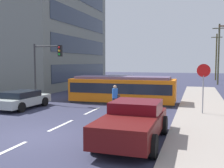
{
  "coord_description": "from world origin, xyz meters",
  "views": [
    {
      "loc": [
        6.29,
        -9.25,
        3.12
      ],
      "look_at": [
        0.58,
        8.32,
        1.57
      ],
      "focal_mm": 41.79,
      "sensor_mm": 36.0,
      "label": 1
    }
  ],
  "objects_px": {
    "streetcar_tram": "(123,89)",
    "pickup_truck_parked": "(133,122)",
    "utility_pole_distant": "(216,56)",
    "pedestrian_crossing": "(115,97)",
    "stop_sign": "(203,78)",
    "parked_sedan_mid": "(22,99)",
    "utility_pole_far": "(219,53)",
    "city_bus": "(114,84)",
    "traffic_light_mast": "(46,62)"
  },
  "relations": [
    {
      "from": "streetcar_tram",
      "to": "pickup_truck_parked",
      "type": "xyz_separation_m",
      "value": [
        3.1,
        -9.47,
        -0.26
      ]
    },
    {
      "from": "pickup_truck_parked",
      "to": "utility_pole_distant",
      "type": "bearing_deg",
      "value": 81.96
    },
    {
      "from": "pedestrian_crossing",
      "to": "stop_sign",
      "type": "xyz_separation_m",
      "value": [
        5.26,
        0.28,
        1.25
      ]
    },
    {
      "from": "pickup_truck_parked",
      "to": "utility_pole_distant",
      "type": "xyz_separation_m",
      "value": [
        5.46,
        38.65,
        3.37
      ]
    },
    {
      "from": "parked_sedan_mid",
      "to": "stop_sign",
      "type": "xyz_separation_m",
      "value": [
        11.56,
        1.22,
        1.57
      ]
    },
    {
      "from": "stop_sign",
      "to": "utility_pole_far",
      "type": "relative_size",
      "value": 0.34
    },
    {
      "from": "stop_sign",
      "to": "utility_pole_far",
      "type": "height_order",
      "value": "utility_pole_far"
    },
    {
      "from": "utility_pole_far",
      "to": "pickup_truck_parked",
      "type": "bearing_deg",
      "value": -100.0
    },
    {
      "from": "pedestrian_crossing",
      "to": "utility_pole_far",
      "type": "xyz_separation_m",
      "value": [
        7.71,
        23.22,
        3.41
      ]
    },
    {
      "from": "streetcar_tram",
      "to": "utility_pole_distant",
      "type": "xyz_separation_m",
      "value": [
        8.56,
        29.18,
        3.12
      ]
    },
    {
      "from": "pickup_truck_parked",
      "to": "utility_pole_distant",
      "type": "distance_m",
      "value": 39.17
    },
    {
      "from": "pedestrian_crossing",
      "to": "utility_pole_distant",
      "type": "distance_m",
      "value": 33.9
    },
    {
      "from": "city_bus",
      "to": "utility_pole_distant",
      "type": "relative_size",
      "value": 0.68
    },
    {
      "from": "pedestrian_crossing",
      "to": "parked_sedan_mid",
      "type": "xyz_separation_m",
      "value": [
        -6.29,
        -0.94,
        -0.32
      ]
    },
    {
      "from": "city_bus",
      "to": "pickup_truck_parked",
      "type": "xyz_separation_m",
      "value": [
        5.37,
        -14.56,
        -0.22
      ]
    },
    {
      "from": "utility_pole_distant",
      "to": "utility_pole_far",
      "type": "bearing_deg",
      "value": -91.99
    },
    {
      "from": "streetcar_tram",
      "to": "pedestrian_crossing",
      "type": "height_order",
      "value": "streetcar_tram"
    },
    {
      "from": "pickup_truck_parked",
      "to": "pedestrian_crossing",
      "type": "bearing_deg",
      "value": 113.69
    },
    {
      "from": "pickup_truck_parked",
      "to": "parked_sedan_mid",
      "type": "bearing_deg",
      "value": 150.94
    },
    {
      "from": "city_bus",
      "to": "traffic_light_mast",
      "type": "distance_m",
      "value": 8.01
    },
    {
      "from": "traffic_light_mast",
      "to": "city_bus",
      "type": "bearing_deg",
      "value": 64.93
    },
    {
      "from": "pickup_truck_parked",
      "to": "stop_sign",
      "type": "bearing_deg",
      "value": 66.42
    },
    {
      "from": "pedestrian_crossing",
      "to": "city_bus",
      "type": "bearing_deg",
      "value": 107.8
    },
    {
      "from": "parked_sedan_mid",
      "to": "utility_pole_distant",
      "type": "xyz_separation_m",
      "value": [
        14.33,
        33.72,
        3.55
      ]
    },
    {
      "from": "streetcar_tram",
      "to": "traffic_light_mast",
      "type": "relative_size",
      "value": 1.78
    },
    {
      "from": "utility_pole_far",
      "to": "utility_pole_distant",
      "type": "bearing_deg",
      "value": 88.01
    },
    {
      "from": "city_bus",
      "to": "parked_sedan_mid",
      "type": "height_order",
      "value": "city_bus"
    },
    {
      "from": "city_bus",
      "to": "streetcar_tram",
      "type": "bearing_deg",
      "value": -66.02
    },
    {
      "from": "traffic_light_mast",
      "to": "utility_pole_distant",
      "type": "relative_size",
      "value": 0.57
    },
    {
      "from": "city_bus",
      "to": "parked_sedan_mid",
      "type": "relative_size",
      "value": 1.29
    },
    {
      "from": "traffic_light_mast",
      "to": "utility_pole_distant",
      "type": "bearing_deg",
      "value": 65.59
    },
    {
      "from": "utility_pole_far",
      "to": "streetcar_tram",
      "type": "bearing_deg",
      "value": -112.75
    },
    {
      "from": "streetcar_tram",
      "to": "utility_pole_distant",
      "type": "height_order",
      "value": "utility_pole_distant"
    },
    {
      "from": "pickup_truck_parked",
      "to": "parked_sedan_mid",
      "type": "xyz_separation_m",
      "value": [
        -8.87,
        4.93,
        -0.17
      ]
    },
    {
      "from": "pedestrian_crossing",
      "to": "traffic_light_mast",
      "type": "relative_size",
      "value": 0.37
    },
    {
      "from": "pickup_truck_parked",
      "to": "city_bus",
      "type": "bearing_deg",
      "value": 110.23
    },
    {
      "from": "stop_sign",
      "to": "utility_pole_distant",
      "type": "height_order",
      "value": "utility_pole_distant"
    },
    {
      "from": "streetcar_tram",
      "to": "pickup_truck_parked",
      "type": "distance_m",
      "value": 9.97
    },
    {
      "from": "streetcar_tram",
      "to": "pickup_truck_parked",
      "type": "height_order",
      "value": "streetcar_tram"
    },
    {
      "from": "streetcar_tram",
      "to": "parked_sedan_mid",
      "type": "height_order",
      "value": "streetcar_tram"
    },
    {
      "from": "traffic_light_mast",
      "to": "streetcar_tram",
      "type": "bearing_deg",
      "value": 18.9
    },
    {
      "from": "pickup_truck_parked",
      "to": "traffic_light_mast",
      "type": "height_order",
      "value": "traffic_light_mast"
    },
    {
      "from": "city_bus",
      "to": "stop_sign",
      "type": "relative_size",
      "value": 1.89
    },
    {
      "from": "streetcar_tram",
      "to": "pedestrian_crossing",
      "type": "relative_size",
      "value": 4.82
    },
    {
      "from": "pedestrian_crossing",
      "to": "utility_pole_far",
      "type": "bearing_deg",
      "value": 71.64
    },
    {
      "from": "city_bus",
      "to": "parked_sedan_mid",
      "type": "xyz_separation_m",
      "value": [
        -3.5,
        -9.63,
        -0.4
      ]
    },
    {
      "from": "parked_sedan_mid",
      "to": "utility_pole_far",
      "type": "bearing_deg",
      "value": 59.92
    },
    {
      "from": "utility_pole_distant",
      "to": "traffic_light_mast",
      "type": "bearing_deg",
      "value": -114.41
    },
    {
      "from": "pickup_truck_parked",
      "to": "utility_pole_distant",
      "type": "relative_size",
      "value": 0.63
    },
    {
      "from": "streetcar_tram",
      "to": "stop_sign",
      "type": "height_order",
      "value": "stop_sign"
    }
  ]
}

